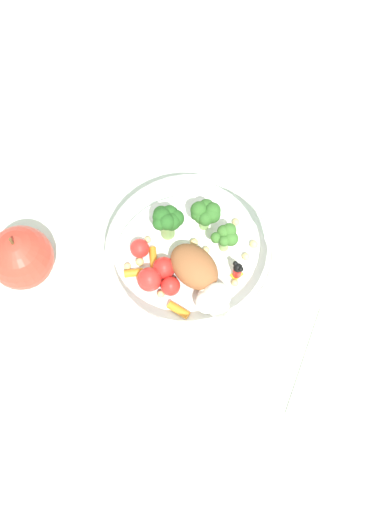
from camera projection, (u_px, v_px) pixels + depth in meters
The scene contains 4 objects.
ground_plane at pixel (203, 272), 0.80m from camera, with size 2.40×2.40×0.00m, color silver.
food_container at pixel (192, 258), 0.77m from camera, with size 0.22×0.22×0.07m.
loose_apple at pixel (21, 258), 0.76m from camera, with size 0.08×0.08×0.09m.
folded_napkin at pixel (361, 381), 0.74m from camera, with size 0.14×0.14×0.01m, color silver.
Camera 1 is at (0.14, -0.28, 0.73)m, focal length 42.83 mm.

